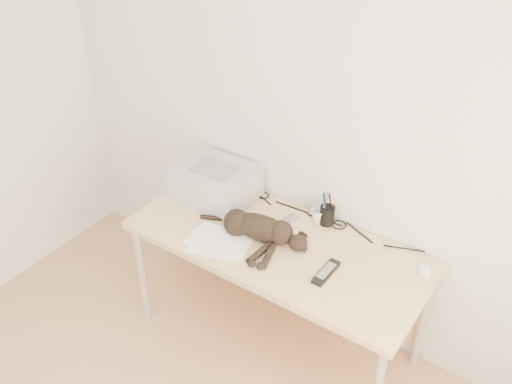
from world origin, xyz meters
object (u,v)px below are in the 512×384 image
Objects in this scene: printer at (216,183)px; pen_cup at (327,215)px; mug at (318,215)px; mouse at (425,269)px; cat at (256,228)px; desk at (285,253)px.

pen_cup is at bearing 12.38° from printer.
pen_cup reaches higher than mug.
mug is at bearing 152.10° from mouse.
mouse is at bearing -5.46° from mug.
mug is (0.60, 0.13, -0.06)m from printer.
mug is at bearing -168.23° from pen_cup.
mug is at bearing 48.99° from cat.
mouse reaches higher than desk.
cat is at bearing -132.97° from desk.
cat is 0.41m from pen_cup.
printer is (-0.52, 0.06, 0.23)m from desk.
cat is 3.17× the size of pen_cup.
printer is 2.20× the size of pen_cup.
printer is at bearing 173.30° from desk.
mouse is (0.72, 0.13, 0.15)m from desk.
mouse is at bearing -6.86° from pen_cup.
pen_cup is 0.59m from mouse.
cat reaches higher than mug.
desk is 14.43× the size of mouse.
pen_cup reaches higher than cat.
pen_cup is at bearing 150.70° from mouse.
mug is (0.09, 0.19, 0.17)m from desk.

